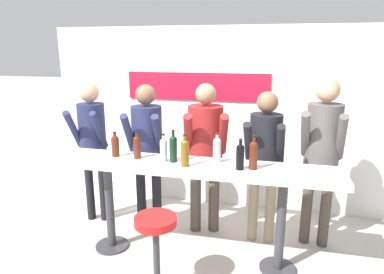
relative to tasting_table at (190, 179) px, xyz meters
The scene contains 17 objects.
ground_plane 0.88m from the tasting_table, ahead, with size 40.00×40.00×0.00m, color #B2ADA3.
back_wall 1.44m from the tasting_table, 90.12° to the left, with size 4.47×0.12×2.41m.
tasting_table is the anchor object (origin of this frame).
bar_stool 0.71m from the tasting_table, 106.52° to the right, with size 0.38×0.38×0.74m.
person_far_left 1.47m from the tasting_table, 158.17° to the left, with size 0.42×0.55×1.74m.
person_left 0.84m from the tasting_table, 141.30° to the left, with size 0.46×0.58×1.74m.
person_center_left 0.62m from the tasting_table, 86.39° to the left, with size 0.54×0.64×1.76m.
person_center 0.88m from the tasting_table, 35.95° to the left, with size 0.42×0.54×1.70m.
person_center_right 1.42m from the tasting_table, 23.89° to the left, with size 0.48×0.60×1.84m.
wine_bottle_0 0.40m from the tasting_table, behind, with size 0.07×0.07×0.28m.
wine_bottle_1 0.57m from the tasting_table, ahead, with size 0.07×0.07×0.29m.
wine_bottle_2 0.64m from the tasting_table, behind, with size 0.07×0.07×0.28m.
wine_bottle_3 0.32m from the tasting_table, 111.09° to the right, with size 0.08×0.08×0.31m.
wine_bottle_4 0.68m from the tasting_table, ahead, with size 0.08×0.08×0.33m.
wine_bottle_5 0.36m from the tasting_table, behind, with size 0.07×0.07×0.32m.
wine_bottle_6 0.40m from the tasting_table, 22.73° to the left, with size 0.08×0.08×0.30m.
wine_bottle_7 0.86m from the tasting_table, behind, with size 0.08×0.08×0.26m.
Camera 1 is at (0.73, -3.07, 2.13)m, focal length 32.00 mm.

